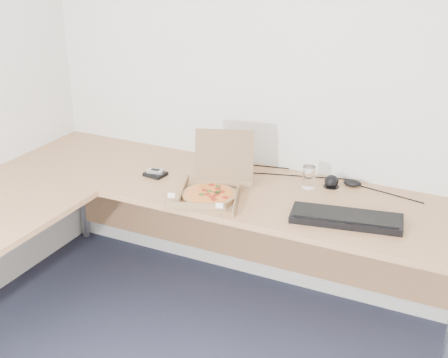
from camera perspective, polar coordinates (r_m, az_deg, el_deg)
The scene contains 10 objects.
room_shell at distance 1.62m, azimuth -5.59°, elevation -4.91°, with size 3.50×3.50×2.50m, color silver, non-canonical shape.
desk at distance 3.00m, azimuth -9.03°, elevation -2.94°, with size 2.50×2.20×0.73m.
pizza_box at distance 3.01m, azimuth -1.24°, elevation -1.13°, with size 0.29×0.34×0.30m.
drinking_glass at distance 3.15m, azimuth 7.87°, elevation 0.18°, with size 0.06×0.06×0.11m, color silver.
keyboard at distance 2.85m, azimuth 11.27°, elevation -3.60°, with size 0.50×0.18×0.03m, color black.
mouse at distance 3.22m, azimuth 11.82°, elevation -0.36°, with size 0.09×0.06×0.03m, color black.
wallet at distance 3.30m, azimuth -6.38°, elevation 0.46°, with size 0.11×0.09×0.02m, color black.
phone at distance 3.29m, azimuth -6.39°, elevation 0.73°, with size 0.08×0.04×0.02m, color #B2B5BA.
dome_speaker at distance 3.18m, azimuth 9.95°, elevation -0.15°, with size 0.08×0.08×0.07m, color black.
cable_bundle at distance 3.29m, azimuth 7.32°, elevation 0.26°, with size 0.59×0.04×0.01m, color black, non-canonical shape.
Camera 1 is at (0.76, -1.21, 2.01)m, focal length 49.28 mm.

